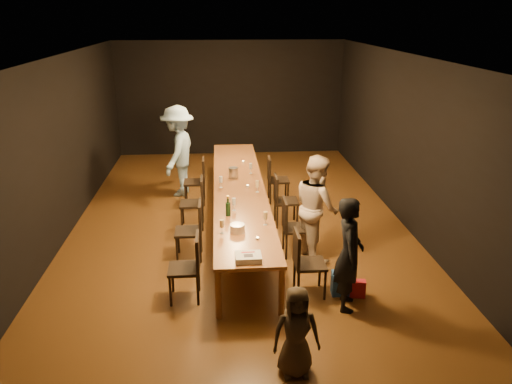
{
  "coord_description": "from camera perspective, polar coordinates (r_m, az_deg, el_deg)",
  "views": [
    {
      "loc": [
        -0.35,
        -8.36,
        3.68
      ],
      "look_at": [
        0.22,
        -0.99,
        1.0
      ],
      "focal_mm": 35.0,
      "sensor_mm": 36.0,
      "label": 1
    }
  ],
  "objects": [
    {
      "name": "chair_right_0",
      "position": [
        6.88,
        6.19,
        -8.08
      ],
      "size": [
        0.42,
        0.42,
        0.93
      ],
      "primitive_type": null,
      "rotation": [
        0.0,
        0.0,
        -1.57
      ],
      "color": "black",
      "rests_on": "ground"
    },
    {
      "name": "wineglass_2",
      "position": [
        7.77,
        -2.54,
        -1.42
      ],
      "size": [
        0.06,
        0.06,
        0.21
      ],
      "primitive_type": null,
      "color": "silver",
      "rests_on": "table"
    },
    {
      "name": "gift_bag_blue",
      "position": [
        7.06,
        9.73,
        -10.23
      ],
      "size": [
        0.28,
        0.19,
        0.34
      ],
      "primitive_type": "cube",
      "rotation": [
        0.0,
        0.0,
        -0.05
      ],
      "color": "#2551A0",
      "rests_on": "ground"
    },
    {
      "name": "wineglass_1",
      "position": [
        7.25,
        1.08,
        -3.03
      ],
      "size": [
        0.06,
        0.06,
        0.21
      ],
      "primitive_type": null,
      "color": "beige",
      "rests_on": "table"
    },
    {
      "name": "wineglass_5",
      "position": [
        9.56,
        -0.61,
        2.72
      ],
      "size": [
        0.06,
        0.06,
        0.21
      ],
      "primitive_type": null,
      "color": "silver",
      "rests_on": "table"
    },
    {
      "name": "chair_left_2",
      "position": [
        8.97,
        -7.35,
        -1.26
      ],
      "size": [
        0.42,
        0.42,
        0.93
      ],
      "primitive_type": null,
      "rotation": [
        0.0,
        0.0,
        1.57
      ],
      "color": "black",
      "rests_on": "ground"
    },
    {
      "name": "woman_tan",
      "position": [
        7.81,
        6.95,
        -1.67
      ],
      "size": [
        0.78,
        0.92,
        1.65
      ],
      "primitive_type": "imported",
      "rotation": [
        0.0,
        0.0,
        1.78
      ],
      "color": "beige",
      "rests_on": "ground"
    },
    {
      "name": "chair_right_2",
      "position": [
        9.03,
        3.48,
        -0.96
      ],
      "size": [
        0.42,
        0.42,
        0.93
      ],
      "primitive_type": null,
      "rotation": [
        0.0,
        0.0,
        -1.57
      ],
      "color": "black",
      "rests_on": "ground"
    },
    {
      "name": "man_blue",
      "position": [
        10.52,
        -8.88,
        4.62
      ],
      "size": [
        0.97,
        1.36,
        1.9
      ],
      "primitive_type": "imported",
      "rotation": [
        0.0,
        0.0,
        -1.81
      ],
      "color": "#9AC6EF",
      "rests_on": "ground"
    },
    {
      "name": "tealight_far",
      "position": [
        10.3,
        -1.48,
        3.48
      ],
      "size": [
        0.05,
        0.05,
        0.03
      ],
      "primitive_type": "cylinder",
      "color": "#B2B7B2",
      "rests_on": "table"
    },
    {
      "name": "wineglass_4",
      "position": [
        8.81,
        -4.04,
        1.14
      ],
      "size": [
        0.06,
        0.06,
        0.21
      ],
      "primitive_type": null,
      "color": "silver",
      "rests_on": "table"
    },
    {
      "name": "room_shell",
      "position": [
        8.52,
        -2.04,
        9.06
      ],
      "size": [
        6.04,
        10.04,
        3.02
      ],
      "color": "black",
      "rests_on": "ground"
    },
    {
      "name": "chair_right_3",
      "position": [
        10.16,
        2.57,
        1.44
      ],
      "size": [
        0.42,
        0.42,
        0.93
      ],
      "primitive_type": null,
      "rotation": [
        0.0,
        0.0,
        -1.57
      ],
      "color": "black",
      "rests_on": "ground"
    },
    {
      "name": "tealight_near",
      "position": [
        6.83,
        0.18,
        -5.33
      ],
      "size": [
        0.05,
        0.05,
        0.03
      ],
      "primitive_type": "cylinder",
      "color": "#B2B7B2",
      "rests_on": "table"
    },
    {
      "name": "woman_birthday",
      "position": [
        6.53,
        10.59,
        -6.97
      ],
      "size": [
        0.46,
        0.61,
        1.53
      ],
      "primitive_type": "imported",
      "rotation": [
        0.0,
        0.0,
        1.39
      ],
      "color": "black",
      "rests_on": "ground"
    },
    {
      "name": "wineglass_3",
      "position": [
        8.56,
        0.14,
        0.64
      ],
      "size": [
        0.06,
        0.06,
        0.21
      ],
      "primitive_type": null,
      "color": "beige",
      "rests_on": "table"
    },
    {
      "name": "ice_bucket",
      "position": [
        9.33,
        -2.61,
        2.23
      ],
      "size": [
        0.22,
        0.22,
        0.2
      ],
      "primitive_type": "cylinder",
      "rotation": [
        0.0,
        0.0,
        0.26
      ],
      "color": "#B2B2B7",
      "rests_on": "table"
    },
    {
      "name": "table",
      "position": [
        8.88,
        -1.93,
        0.31
      ],
      "size": [
        0.9,
        6.0,
        0.75
      ],
      "color": "brown",
      "rests_on": "ground"
    },
    {
      "name": "plate_stack",
      "position": [
        7.04,
        -2.15,
        -4.15
      ],
      "size": [
        0.26,
        0.26,
        0.12
      ],
      "primitive_type": "cylinder",
      "rotation": [
        0.0,
        0.0,
        0.27
      ],
      "color": "white",
      "rests_on": "table"
    },
    {
      "name": "tealight_mid",
      "position": [
        8.85,
        -0.96,
        0.68
      ],
      "size": [
        0.05,
        0.05,
        0.03
      ],
      "primitive_type": "cylinder",
      "color": "#B2B7B2",
      "rests_on": "table"
    },
    {
      "name": "chair_right_1",
      "position": [
        7.94,
        4.65,
        -4.04
      ],
      "size": [
        0.42,
        0.42,
        0.93
      ],
      "primitive_type": null,
      "rotation": [
        0.0,
        0.0,
        -1.57
      ],
      "color": "black",
      "rests_on": "ground"
    },
    {
      "name": "champagne_bottle",
      "position": [
        7.57,
        -3.21,
        -1.58
      ],
      "size": [
        0.09,
        0.09,
        0.32
      ],
      "primitive_type": null,
      "rotation": [
        0.0,
        0.0,
        -0.17
      ],
      "color": "black",
      "rests_on": "table"
    },
    {
      "name": "chair_left_1",
      "position": [
        7.86,
        -7.72,
        -4.41
      ],
      "size": [
        0.42,
        0.42,
        0.93
      ],
      "primitive_type": null,
      "rotation": [
        0.0,
        0.0,
        1.57
      ],
      "color": "black",
      "rests_on": "ground"
    },
    {
      "name": "ground",
      "position": [
        9.14,
        -1.88,
        -3.84
      ],
      "size": [
        10.0,
        10.0,
        0.0
      ],
      "primitive_type": "plane",
      "color": "#462A11",
      "rests_on": "ground"
    },
    {
      "name": "birthday_cake",
      "position": [
        6.29,
        -0.89,
        -7.47
      ],
      "size": [
        0.33,
        0.27,
        0.08
      ],
      "rotation": [
        0.0,
        0.0,
        0.01
      ],
      "color": "white",
      "rests_on": "table"
    },
    {
      "name": "child",
      "position": [
        5.45,
        4.62,
        -15.65
      ],
      "size": [
        0.52,
        0.35,
        1.03
      ],
      "primitive_type": "imported",
      "rotation": [
        0.0,
        0.0,
        0.04
      ],
      "color": "#3F3223",
      "rests_on": "ground"
    },
    {
      "name": "chair_left_3",
      "position": [
        10.1,
        -7.05,
        1.2
      ],
      "size": [
        0.42,
        0.42,
        0.93
      ],
      "primitive_type": null,
      "rotation": [
        0.0,
        0.0,
        1.57
      ],
      "color": "black",
      "rests_on": "ground"
    },
    {
      "name": "gift_bag_red",
      "position": [
        7.06,
        11.53,
        -10.76
      ],
      "size": [
        0.22,
        0.14,
        0.24
      ],
      "primitive_type": "cube",
      "rotation": [
        0.0,
        0.0,
        -0.15
      ],
      "color": "red",
      "rests_on": "ground"
    },
    {
      "name": "wineglass_0",
      "position": [
        6.99,
        -3.92,
        -3.98
      ],
      "size": [
        0.06,
        0.06,
        0.21
      ],
      "primitive_type": null,
      "color": "beige",
      "rests_on": "table"
    },
    {
      "name": "chair_left_0",
      "position": [
        6.79,
        -8.23,
        -8.57
      ],
      "size": [
        0.42,
        0.42,
        0.93
      ],
      "primitive_type": null,
      "rotation": [
        0.0,
        0.0,
        1.57
      ],
      "color": "black",
      "rests_on": "ground"
    }
  ]
}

